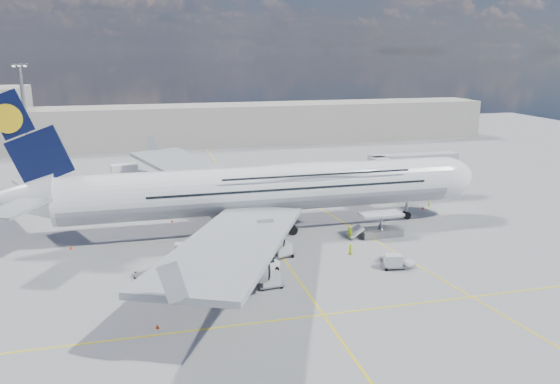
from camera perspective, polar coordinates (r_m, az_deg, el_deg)
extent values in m
plane|color=gray|center=(78.46, -0.14, -6.23)|extent=(300.00, 300.00, 0.00)
cube|color=yellow|center=(78.46, -0.14, -6.22)|extent=(0.25, 220.00, 0.01)
cube|color=yellow|center=(60.90, 4.55, -12.67)|extent=(120.00, 0.25, 0.01)
cube|color=yellow|center=(91.51, 6.87, -3.27)|extent=(14.16, 99.06, 0.01)
cylinder|color=white|center=(85.73, -1.77, 0.33)|extent=(62.00, 7.20, 7.20)
cylinder|color=#9EA0A5|center=(85.76, -1.77, 0.24)|extent=(60.76, 7.13, 7.13)
ellipsoid|color=white|center=(87.29, 3.36, 1.91)|extent=(36.00, 6.84, 3.76)
ellipsoid|color=white|center=(97.03, 16.41, 1.42)|extent=(11.52, 7.20, 7.20)
ellipsoid|color=black|center=(98.57, 18.06, 1.85)|extent=(3.84, 4.16, 1.44)
cone|color=white|center=(85.51, -25.69, -0.61)|extent=(10.00, 6.84, 6.84)
cube|color=black|center=(83.47, -25.00, 5.32)|extent=(11.02, 0.46, 14.61)
cylinder|color=yellow|center=(83.59, -26.60, 6.89)|extent=(4.00, 0.60, 4.00)
cube|color=#999EA3|center=(104.05, -8.47, 2.04)|extent=(25.49, 39.15, 3.35)
cube|color=#999EA3|center=(65.82, -4.81, -5.24)|extent=(25.49, 39.15, 3.35)
cylinder|color=#B7BABF|center=(97.98, -5.05, -0.08)|extent=(5.20, 3.50, 3.50)
cylinder|color=#B7BABF|center=(107.54, -8.32, 1.14)|extent=(5.20, 3.50, 3.50)
cylinder|color=#B7BABF|center=(74.44, -1.92, -4.78)|extent=(5.20, 3.50, 3.50)
cylinder|color=#B7BABF|center=(64.00, -3.87, -8.11)|extent=(5.20, 3.50, 3.50)
cylinder|color=gray|center=(95.28, 13.10, -1.46)|extent=(0.44, 0.44, 3.80)
cylinder|color=black|center=(95.71, 13.05, -2.35)|extent=(1.30, 0.90, 1.30)
cylinder|color=gray|center=(86.96, -1.75, -2.61)|extent=(0.56, 0.56, 3.80)
cylinder|color=black|center=(90.38, -2.18, -2.91)|extent=(1.50, 0.90, 1.50)
cube|color=#B7B7BC|center=(101.60, 11.06, 2.49)|extent=(3.00, 10.00, 2.60)
cube|color=#B7B7BC|center=(109.52, 13.76, 3.20)|extent=(18.00, 3.00, 2.60)
cylinder|color=gray|center=(105.85, 11.27, 0.99)|extent=(0.80, 0.80, 7.10)
cylinder|color=black|center=(106.61, 11.19, -0.63)|extent=(0.90, 0.80, 0.90)
cylinder|color=gray|center=(114.15, 17.21, 1.59)|extent=(1.00, 1.00, 7.10)
cube|color=gray|center=(114.86, 17.09, 0.06)|extent=(2.00, 2.00, 0.80)
cylinder|color=#B7B7BC|center=(98.26, 12.00, 2.03)|extent=(3.60, 3.60, 2.80)
cube|color=silver|center=(85.38, 10.52, -2.27)|extent=(6.50, 3.20, 0.35)
cube|color=gray|center=(86.27, 10.43, -4.14)|extent=(6.50, 3.20, 1.10)
cube|color=gray|center=(85.81, 10.47, -3.19)|extent=(0.22, 1.99, 3.00)
cylinder|color=black|center=(84.28, 9.14, -4.68)|extent=(0.70, 0.30, 0.70)
cube|color=silver|center=(84.52, 7.84, -4.11)|extent=(2.16, 2.60, 1.60)
cylinder|color=gray|center=(119.27, -24.93, 5.80)|extent=(0.70, 0.70, 25.00)
cube|color=gray|center=(118.32, -25.59, 11.87)|extent=(3.00, 0.40, 0.60)
cube|color=#B2AD9E|center=(168.56, -8.08, 6.93)|extent=(180.00, 16.00, 12.00)
cube|color=#193814|center=(220.25, 1.11, 8.29)|extent=(160.00, 6.00, 8.00)
cube|color=gray|center=(72.16, -13.83, -8.26)|extent=(3.56, 2.83, 0.19)
cylinder|color=black|center=(71.65, -14.84, -8.61)|extent=(0.46, 0.19, 0.46)
cylinder|color=black|center=(72.79, -12.83, -8.11)|extent=(0.46, 0.19, 0.46)
cube|color=gray|center=(78.11, -10.20, -6.32)|extent=(2.99, 2.09, 0.16)
cylinder|color=black|center=(77.59, -10.97, -6.59)|extent=(0.40, 0.16, 0.40)
cylinder|color=black|center=(78.72, -9.44, -6.21)|extent=(0.40, 0.16, 0.40)
cube|color=silver|center=(77.86, -10.23, -5.82)|extent=(2.27, 1.82, 1.36)
cube|color=gray|center=(66.92, -0.99, -9.69)|extent=(3.15, 1.84, 0.18)
cylinder|color=black|center=(66.19, -1.91, -10.10)|extent=(0.45, 0.18, 0.45)
cylinder|color=black|center=(67.77, -0.10, -9.48)|extent=(0.45, 0.18, 0.45)
cube|color=silver|center=(66.59, -0.99, -9.05)|extent=(2.33, 1.68, 1.52)
cube|color=gray|center=(68.97, -11.35, -9.23)|extent=(3.32, 2.61, 0.18)
cylinder|color=black|center=(68.46, -12.32, -9.59)|extent=(0.43, 0.18, 0.43)
cylinder|color=black|center=(69.61, -10.40, -9.07)|extent=(0.43, 0.18, 0.43)
cube|color=silver|center=(68.66, -11.39, -8.63)|extent=(2.57, 2.21, 1.47)
cube|color=gray|center=(73.93, 11.71, -7.59)|extent=(3.25, 2.14, 0.18)
cylinder|color=black|center=(72.99, 11.05, -7.96)|extent=(0.44, 0.18, 0.44)
cylinder|color=black|center=(74.99, 12.34, -7.41)|extent=(0.44, 0.18, 0.44)
cube|color=silver|center=(73.64, 11.74, -7.01)|extent=(2.45, 1.89, 1.50)
cube|color=gray|center=(76.27, 0.26, -6.55)|extent=(3.60, 2.69, 0.19)
cylinder|color=black|center=(75.45, -0.57, -6.90)|extent=(0.47, 0.19, 0.47)
cylinder|color=black|center=(77.21, 1.07, -6.40)|extent=(0.47, 0.19, 0.47)
cube|color=silver|center=(75.97, 0.26, -5.95)|extent=(2.75, 2.30, 1.60)
cube|color=white|center=(71.85, -1.08, -7.71)|extent=(2.61, 1.57, 1.13)
cube|color=black|center=(71.59, -1.08, -7.19)|extent=(1.05, 1.19, 0.44)
cylinder|color=black|center=(71.36, -1.68, -8.16)|extent=(0.56, 0.22, 0.56)
cylinder|color=black|center=(72.59, -0.49, -7.75)|extent=(0.56, 0.22, 0.56)
cube|color=gray|center=(106.54, -8.90, -0.29)|extent=(6.23, 3.90, 1.80)
cube|color=white|center=(106.07, -9.28, 0.58)|extent=(4.81, 3.50, 1.98)
cube|color=white|center=(106.55, -7.72, 0.21)|extent=(2.19, 2.48, 1.44)
cube|color=black|center=(106.57, -7.38, 0.32)|extent=(0.70, 1.75, 0.81)
cylinder|color=black|center=(105.83, -7.78, -0.57)|extent=(0.99, 0.31, 0.99)
cylinder|color=black|center=(107.49, -10.00, -0.43)|extent=(0.99, 0.31, 0.99)
cube|color=#F13B0C|center=(106.22, -9.26, 0.25)|extent=(4.87, 3.56, 0.45)
cube|color=gray|center=(121.40, -15.56, 1.27)|extent=(7.64, 4.08, 2.23)
cube|color=white|center=(120.97, -16.00, 2.23)|extent=(5.80, 3.81, 2.45)
cube|color=white|center=(121.13, -14.28, 1.82)|extent=(2.48, 2.92, 1.78)
cube|color=black|center=(121.08, -13.92, 1.94)|extent=(0.61, 2.22, 1.00)
cylinder|color=black|center=(120.21, -14.39, 0.98)|extent=(1.23, 0.39, 1.23)
cylinder|color=black|center=(122.85, -16.68, 1.11)|extent=(1.23, 0.39, 1.23)
imported|color=white|center=(75.36, 12.21, -6.93)|extent=(4.50, 5.19, 1.33)
imported|color=#B4EC18|center=(103.17, 15.31, -1.18)|extent=(0.69, 0.68, 1.60)
imported|color=#D1FF1A|center=(83.75, 7.31, -4.29)|extent=(1.13, 1.19, 1.94)
imported|color=#BFFD1A|center=(66.85, -6.64, -9.28)|extent=(0.87, 1.17, 1.85)
imported|color=#DFFF1A|center=(77.77, 7.39, -5.92)|extent=(0.92, 0.88, 1.59)
imported|color=#EAF71A|center=(75.30, -2.01, -6.48)|extent=(1.08, 0.65, 1.63)
cone|color=#F13B0C|center=(102.14, 14.71, -1.62)|extent=(0.41, 0.41, 0.52)
cube|color=#F13B0C|center=(102.20, 14.70, -1.75)|extent=(0.35, 0.35, 0.03)
cone|color=#F13B0C|center=(93.15, -11.22, -2.97)|extent=(0.39, 0.39, 0.50)
cube|color=#F13B0C|center=(93.22, -11.21, -3.11)|extent=(0.34, 0.34, 0.03)
cone|color=#F13B0C|center=(102.97, -12.59, -1.37)|extent=(0.38, 0.38, 0.48)
cube|color=#F13B0C|center=(103.04, -12.58, -1.49)|extent=(0.33, 0.33, 0.03)
cone|color=#F13B0C|center=(76.94, -7.09, -6.53)|extent=(0.48, 0.48, 0.62)
cube|color=#F13B0C|center=(77.04, -7.09, -6.73)|extent=(0.42, 0.42, 0.03)
cone|color=#F13B0C|center=(59.33, -12.70, -13.51)|extent=(0.39, 0.39, 0.50)
cube|color=#F13B0C|center=(59.44, -12.69, -13.72)|extent=(0.34, 0.34, 0.03)
cone|color=#F13B0C|center=(84.74, -21.00, -5.44)|extent=(0.43, 0.43, 0.55)
cube|color=#F13B0C|center=(84.82, -20.99, -5.61)|extent=(0.37, 0.37, 0.03)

